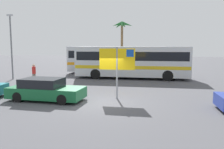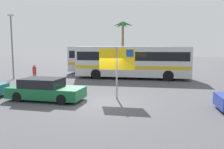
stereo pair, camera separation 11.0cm
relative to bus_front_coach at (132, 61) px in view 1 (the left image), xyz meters
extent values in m
plane|color=#4C4C51|center=(-0.88, -10.41, -1.78)|extent=(120.00, 120.00, 0.00)
cube|color=silver|center=(0.00, 0.00, -0.06)|extent=(11.12, 2.50, 2.90)
cube|color=black|center=(0.00, 0.00, 0.49)|extent=(10.68, 2.53, 0.84)
cube|color=gold|center=(0.00, 0.00, -0.57)|extent=(11.01, 2.53, 0.32)
cylinder|color=black|center=(3.45, 1.13, -1.28)|extent=(1.00, 0.28, 1.00)
cylinder|color=black|center=(3.45, -1.13, -1.28)|extent=(1.00, 0.28, 1.00)
cylinder|color=black|center=(-3.45, 1.13, -1.28)|extent=(1.00, 0.28, 1.00)
cylinder|color=black|center=(-3.45, -1.13, -1.28)|extent=(1.00, 0.28, 1.00)
cube|color=silver|center=(-2.23, 3.68, -0.06)|extent=(11.12, 2.50, 2.90)
cube|color=black|center=(-2.23, 3.68, 0.49)|extent=(10.68, 2.53, 0.84)
cube|color=orange|center=(-2.23, 3.68, -0.57)|extent=(11.01, 2.53, 0.32)
cylinder|color=black|center=(1.22, 4.81, -1.28)|extent=(1.00, 0.28, 1.00)
cylinder|color=black|center=(1.22, 2.55, -1.28)|extent=(1.00, 0.28, 1.00)
cylinder|color=black|center=(-5.68, 4.81, -1.28)|extent=(1.00, 0.28, 1.00)
cylinder|color=black|center=(-5.68, 2.55, -1.28)|extent=(1.00, 0.28, 1.00)
cylinder|color=gray|center=(-0.02, -9.20, -0.18)|extent=(0.11, 0.11, 3.20)
cube|color=yellow|center=(-0.02, -9.20, 0.67)|extent=(2.20, 0.06, 1.30)
cube|color=#1447A8|center=(0.78, -9.20, 1.04)|extent=(0.44, 0.07, 0.44)
cube|color=#196638|center=(-4.11, -10.42, -1.30)|extent=(4.58, 2.05, 0.64)
cube|color=black|center=(-4.38, -10.41, -0.72)|extent=(2.42, 1.80, 0.52)
cylinder|color=black|center=(-2.67, -9.65, -1.48)|extent=(0.61, 0.19, 0.60)
cylinder|color=black|center=(-2.76, -11.34, -1.48)|extent=(0.61, 0.19, 0.60)
cylinder|color=black|center=(-5.46, -9.51, -1.48)|extent=(0.61, 0.19, 0.60)
cylinder|color=black|center=(-5.54, -11.20, -1.48)|extent=(0.61, 0.19, 0.60)
cylinder|color=#706656|center=(-8.21, -4.22, -1.38)|extent=(0.13, 0.13, 0.80)
cylinder|color=#706656|center=(-8.29, -4.38, -1.38)|extent=(0.13, 0.13, 0.80)
cylinder|color=red|center=(-8.25, -4.30, -0.67)|extent=(0.32, 0.32, 0.63)
sphere|color=tan|center=(-8.25, -4.30, -0.24)|extent=(0.22, 0.22, 0.22)
cylinder|color=slate|center=(-11.42, -2.63, 1.24)|extent=(0.14, 0.14, 6.05)
cube|color=#B2B2B7|center=(-11.42, -2.63, 4.37)|extent=(0.56, 0.20, 0.16)
cylinder|color=brown|center=(-2.23, 8.63, 1.27)|extent=(0.32, 0.32, 6.11)
cone|color=#23662D|center=(-1.55, 8.75, 4.33)|extent=(1.57, 0.71, 0.81)
cone|color=#23662D|center=(-2.08, 9.30, 4.29)|extent=(0.76, 1.58, 0.89)
cone|color=#23662D|center=(-2.74, 9.06, 4.24)|extent=(1.44, 1.31, 0.98)
cone|color=#23662D|center=(-2.79, 8.22, 4.30)|extent=(1.49, 1.24, 0.86)
cone|color=#23662D|center=(-2.14, 7.99, 4.19)|extent=(0.66, 1.54, 1.07)
camera|label=1|loc=(2.28, -23.41, 1.48)|focal=37.86mm
camera|label=2|loc=(2.39, -23.39, 1.48)|focal=37.86mm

